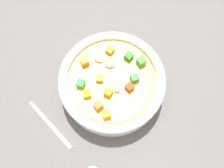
# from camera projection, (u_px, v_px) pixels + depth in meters

# --- Properties ---
(ground_plane) EXTENTS (1.40, 1.40, 0.02)m
(ground_plane) POSITION_uv_depth(u_px,v_px,m) (112.00, 90.00, 0.57)
(ground_plane) COLOR #565451
(soup_bowl_main) EXTENTS (0.20, 0.20, 0.06)m
(soup_bowl_main) POSITION_uv_depth(u_px,v_px,m) (112.00, 83.00, 0.53)
(soup_bowl_main) COLOR white
(soup_bowl_main) RESTS_ON ground_plane
(spoon) EXTENTS (0.20, 0.06, 0.01)m
(spoon) POSITION_uv_depth(u_px,v_px,m) (72.00, 149.00, 0.52)
(spoon) COLOR silver
(spoon) RESTS_ON ground_plane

